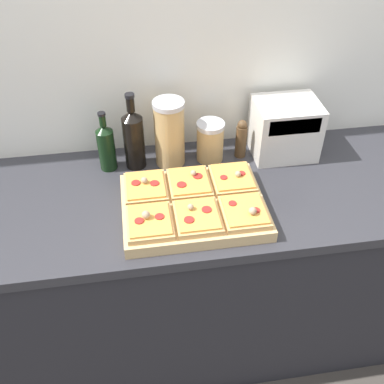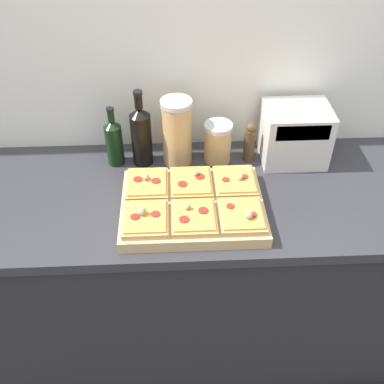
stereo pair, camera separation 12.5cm
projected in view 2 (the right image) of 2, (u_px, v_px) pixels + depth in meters
wall_back at (198, 61)px, 1.70m from camera, size 6.00×0.06×2.50m
kitchen_counter at (201, 270)px, 1.95m from camera, size 2.63×0.67×0.90m
cutting_board at (192, 207)px, 1.56m from camera, size 0.49×0.38×0.04m
pizza_slice_back_left at (147, 184)px, 1.60m from camera, size 0.15×0.17×0.05m
pizza_slice_back_center at (191, 182)px, 1.60m from camera, size 0.15×0.17×0.05m
pizza_slice_back_right at (235, 181)px, 1.61m from camera, size 0.15×0.17×0.05m
pizza_slice_front_left at (146, 218)px, 1.46m from camera, size 0.15×0.17×0.06m
pizza_slice_front_center at (194, 217)px, 1.47m from camera, size 0.15×0.17×0.05m
pizza_slice_front_right at (242, 216)px, 1.47m from camera, size 0.15×0.17×0.05m
olive_oil_bottle at (114, 141)px, 1.73m from camera, size 0.07×0.07×0.25m
wine_bottle at (141, 135)px, 1.71m from camera, size 0.08×0.08×0.31m
grain_jar_tall at (177, 132)px, 1.71m from camera, size 0.12×0.12×0.27m
grain_jar_short at (218, 142)px, 1.75m from camera, size 0.11×0.11×0.16m
pepper_mill at (250, 142)px, 1.76m from camera, size 0.04×0.04×0.16m
toaster_oven at (295, 134)px, 1.75m from camera, size 0.27×0.20×0.22m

